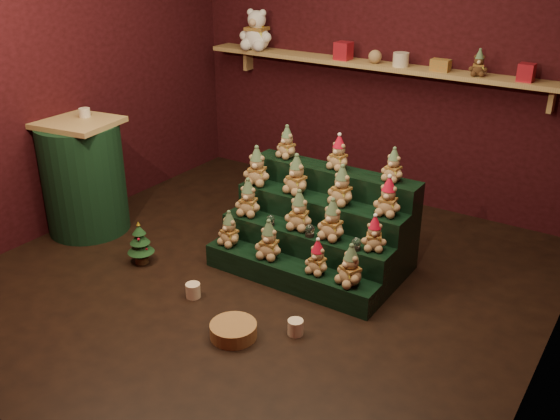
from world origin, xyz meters
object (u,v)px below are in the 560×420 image
Objects in this scene: brown_bear at (479,63)px; snow_globe_c at (356,244)px; snow_globe_a at (271,220)px; white_bear at (257,24)px; mug_right at (296,327)px; mini_christmas_tree at (140,243)px; riser_tier_front at (289,274)px; side_table at (84,177)px; snow_globe_b at (310,230)px; mug_left at (193,290)px; wicker_basket at (233,330)px.

snow_globe_c is at bearing -114.22° from brown_bear.
snow_globe_a is 2.38m from white_bear.
snow_globe_c is at bearing -45.63° from white_bear.
white_bear is (-1.91, 2.30, 1.51)m from mug_right.
riser_tier_front is at bearing 16.93° from mini_christmas_tree.
snow_globe_b is at bearing 0.41° from side_table.
brown_bear is (0.61, 1.64, 1.02)m from snow_globe_b.
mug_left is (-0.56, -0.68, -0.36)m from snow_globe_b.
brown_bear reaches higher than mug_left.
snow_globe_c reaches higher than mug_right.
white_bear is (-1.62, 1.64, 1.16)m from snow_globe_b.
mini_christmas_tree is at bearing -157.49° from snow_globe_b.
riser_tier_front is at bearing -115.77° from snow_globe_b.
white_bear reaches higher than snow_globe_c.
mini_christmas_tree is at bearing -163.07° from riser_tier_front.
mug_right is (0.86, 0.02, -0.00)m from mug_left.
mug_right is at bearing -45.82° from snow_globe_a.
white_bear is at bearing 130.54° from riser_tier_front.
mug_right is at bearing 37.44° from wicker_basket.
wicker_basket is (-0.32, -0.25, -0.00)m from mug_right.
riser_tier_front is 2.85× the size of white_bear.
brown_bear is (2.22, -0.00, -0.14)m from white_bear.
snow_globe_a is at bearing -136.56° from brown_bear.
mini_christmas_tree is (-1.62, -0.51, -0.23)m from snow_globe_c.
white_bear is (-1.05, 2.32, 1.51)m from mug_left.
snow_globe_b is 1.36m from mini_christmas_tree.
wicker_basket is at bearing -91.84° from snow_globe_b.
snow_globe_b is 2.02m from brown_bear.
mug_left is 2.94m from brown_bear.
snow_globe_c reaches higher than mini_christmas_tree.
snow_globe_b reaches higher than riser_tier_front.
snow_globe_b is at bearing 22.51° from mini_christmas_tree.
riser_tier_front is 13.42× the size of mug_right.
snow_globe_a is 0.39× the size of brown_bear.
mug_left is at bearing -133.06° from riser_tier_front.
mini_christmas_tree is at bearing -21.66° from side_table.
snow_globe_c reaches higher than snow_globe_a.
side_table is 2.76× the size of mini_christmas_tree.
white_bear reaches higher than mini_christmas_tree.
brown_bear is (0.95, 1.64, 1.02)m from snow_globe_a.
white_bear reaches higher than snow_globe_b.
mini_christmas_tree is at bearing -150.11° from snow_globe_a.
wicker_basket is (1.21, -0.39, -0.13)m from mini_christmas_tree.
riser_tier_front is 0.71m from mug_left.
snow_globe_b reaches higher than mug_left.
mini_christmas_tree is 2.59m from white_bear.
wicker_basket is at bearing -142.56° from mug_right.
side_table reaches higher than snow_globe_a.
mug_left is at bearing -107.70° from snow_globe_a.
snow_globe_b is 0.20× the size of white_bear.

